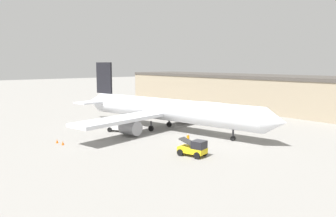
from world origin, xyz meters
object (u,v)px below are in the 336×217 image
at_px(ground_crew_worker, 188,140).
at_px(belt_loader_truck, 194,148).
at_px(airplane, 163,110).
at_px(safety_cone_near, 57,141).
at_px(baggage_tug, 120,125).
at_px(safety_cone_far, 63,143).

xyz_separation_m(ground_crew_worker, belt_loader_truck, (3.80, -2.55, 0.06)).
relative_size(airplane, safety_cone_near, 72.65).
relative_size(baggage_tug, belt_loader_truck, 0.96).
bearing_deg(safety_cone_far, baggage_tug, 104.77).
xyz_separation_m(ground_crew_worker, safety_cone_far, (-11.41, -12.50, -0.64)).
height_order(baggage_tug, belt_loader_truck, baggage_tug).
relative_size(baggage_tug, safety_cone_near, 6.34).
bearing_deg(ground_crew_worker, airplane, -151.14).
distance_m(baggage_tug, safety_cone_near, 10.91).
distance_m(airplane, baggage_tug, 7.61).
bearing_deg(safety_cone_near, belt_loader_truck, 31.24).
relative_size(airplane, baggage_tug, 11.45).
xyz_separation_m(belt_loader_truck, safety_cone_near, (-16.74, -10.16, -0.70)).
height_order(ground_crew_worker, baggage_tug, baggage_tug).
xyz_separation_m(safety_cone_near, safety_cone_far, (1.53, 0.20, 0.00)).
bearing_deg(baggage_tug, belt_loader_truck, -35.20).
height_order(airplane, safety_cone_far, airplane).
height_order(ground_crew_worker, belt_loader_truck, belt_loader_truck).
distance_m(ground_crew_worker, baggage_tug, 14.33).
bearing_deg(belt_loader_truck, ground_crew_worker, 131.19).
xyz_separation_m(baggage_tug, safety_cone_far, (2.79, -10.60, -0.87)).
distance_m(belt_loader_truck, safety_cone_near, 19.59).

